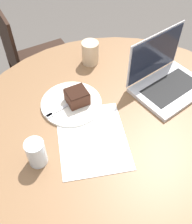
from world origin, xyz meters
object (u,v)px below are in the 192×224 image
at_px(chair, 35,64).
at_px(laptop, 166,80).
at_px(plate, 71,103).
at_px(coffee_glass, 90,53).

relative_size(chair, laptop, 2.32).
bearing_deg(laptop, plate, -22.84).
xyz_separation_m(plate, laptop, (0.19, -0.39, 0.04)).
xyz_separation_m(chair, coffee_glass, (-0.26, -0.44, 0.34)).
height_order(plate, coffee_glass, coffee_glass).
distance_m(chair, coffee_glass, 0.61).
xyz_separation_m(chair, laptop, (-0.36, -0.81, 0.33)).
bearing_deg(laptop, coffee_glass, -65.27).
distance_m(chair, laptop, 0.94).
distance_m(chair, plate, 0.75).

